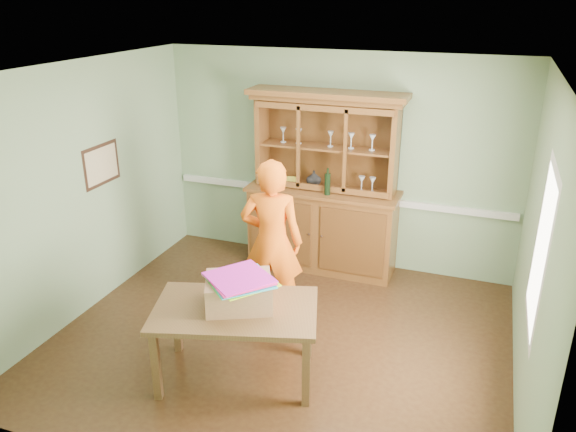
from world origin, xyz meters
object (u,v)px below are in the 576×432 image
at_px(china_hutch, 323,209).
at_px(dining_table, 235,316).
at_px(person, 272,242).
at_px(cardboard_box, 239,292).

bearing_deg(china_hutch, dining_table, -91.76).
xyz_separation_m(china_hutch, person, (-0.14, -1.39, 0.11)).
xyz_separation_m(china_hutch, dining_table, (-0.08, -2.45, -0.15)).
relative_size(cardboard_box, person, 0.32).
bearing_deg(cardboard_box, china_hutch, 88.57).
xyz_separation_m(china_hutch, cardboard_box, (-0.06, -2.40, 0.07)).
distance_m(dining_table, person, 1.09).
height_order(cardboard_box, person, person).
distance_m(china_hutch, person, 1.40).
bearing_deg(dining_table, china_hutch, 71.84).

